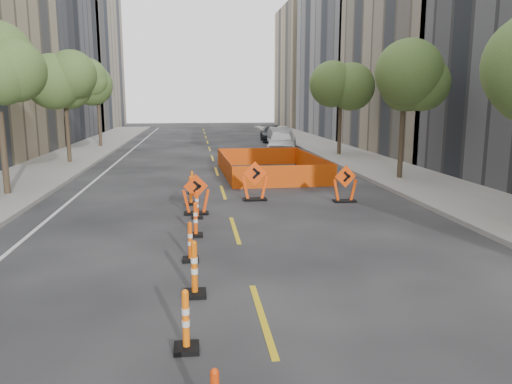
{
  "coord_description": "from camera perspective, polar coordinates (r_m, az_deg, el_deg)",
  "views": [
    {
      "loc": [
        -1.11,
        -10.13,
        3.78
      ],
      "look_at": [
        0.64,
        4.07,
        1.1
      ],
      "focal_mm": 35.0,
      "sensor_mm": 36.0,
      "label": 1
    }
  ],
  "objects": [
    {
      "name": "bld_right_e",
      "position": [
        71.2,
        7.97,
        13.93
      ],
      "size": [
        12.0,
        14.0,
        16.0
      ],
      "primitive_type": "cube",
      "color": "tan",
      "rests_on": "ground"
    },
    {
      "name": "channelizer_1",
      "position": [
        7.83,
        -8.03,
        -14.32
      ],
      "size": [
        0.39,
        0.39,
        0.99
      ],
      "primitive_type": null,
      "color": "orange",
      "rests_on": "ground"
    },
    {
      "name": "parked_car_near",
      "position": [
        34.39,
        2.93,
        5.67
      ],
      "size": [
        2.78,
        5.07,
        1.63
      ],
      "primitive_type": "imported",
      "rotation": [
        0.0,
        0.0,
        -0.19
      ],
      "color": "white",
      "rests_on": "ground"
    },
    {
      "name": "safety_fence",
      "position": [
        25.24,
        1.53,
        3.11
      ],
      "size": [
        4.78,
        7.88,
        0.97
      ],
      "primitive_type": null,
      "rotation": [
        0.0,
        0.0,
        0.03
      ],
      "color": "#FF520D",
      "rests_on": "ground"
    },
    {
      "name": "tree_l_d",
      "position": [
        40.79,
        -17.65,
        11.18
      ],
      "size": [
        2.8,
        2.8,
        5.95
      ],
      "color": "#382B1E",
      "rests_on": "ground"
    },
    {
      "name": "ground_plane",
      "position": [
        10.87,
        -0.73,
        -9.75
      ],
      "size": [
        140.0,
        140.0,
        0.0
      ],
      "primitive_type": "plane",
      "color": "black"
    },
    {
      "name": "bld_left_d",
      "position": [
        51.92,
        -25.53,
        13.17
      ],
      "size": [
        12.0,
        16.0,
        14.0
      ],
      "primitive_type": "cube",
      "color": "#4C4C51",
      "rests_on": "ground"
    },
    {
      "name": "channelizer_6",
      "position": [
        18.13,
        -7.47,
        0.2
      ],
      "size": [
        0.42,
        0.42,
        1.06
      ],
      "primitive_type": null,
      "color": "#F9560A",
      "rests_on": "ground"
    },
    {
      "name": "bld_right_d",
      "position": [
        53.84,
        13.28,
        16.99
      ],
      "size": [
        12.0,
        18.0,
        20.0
      ],
      "primitive_type": "cube",
      "color": "gray",
      "rests_on": "ground"
    },
    {
      "name": "parked_car_mid",
      "position": [
        39.78,
        2.86,
        6.27
      ],
      "size": [
        1.68,
        4.67,
        1.53
      ],
      "primitive_type": "imported",
      "rotation": [
        0.0,
        0.0,
        -0.01
      ],
      "color": "gray",
      "rests_on": "ground"
    },
    {
      "name": "sidewalk_left",
      "position": [
        23.78,
        -26.29,
        0.55
      ],
      "size": [
        4.0,
        90.0,
        0.15
      ],
      "primitive_type": "cube",
      "color": "gray",
      "rests_on": "ground"
    },
    {
      "name": "sidewalk_right",
      "position": [
        24.61,
        17.34,
        1.47
      ],
      "size": [
        4.0,
        90.0,
        0.15
      ],
      "primitive_type": "cube",
      "color": "gray",
      "rests_on": "ground"
    },
    {
      "name": "chevron_sign_right",
      "position": [
        18.73,
        10.14,
        0.95
      ],
      "size": [
        0.98,
        0.66,
        1.38
      ],
      "primitive_type": null,
      "rotation": [
        0.0,
        0.0,
        0.13
      ],
      "color": "#DF3E09",
      "rests_on": "ground"
    },
    {
      "name": "parked_car_far",
      "position": [
        44.96,
        1.81,
        6.66
      ],
      "size": [
        2.17,
        4.76,
        1.35
      ],
      "primitive_type": "imported",
      "rotation": [
        0.0,
        0.0,
        -0.06
      ],
      "color": "black",
      "rests_on": "ground"
    },
    {
      "name": "chevron_sign_center",
      "position": [
        18.72,
        -0.14,
        1.28
      ],
      "size": [
        1.05,
        0.69,
        1.49
      ],
      "primitive_type": null,
      "rotation": [
        0.0,
        0.0,
        0.1
      ],
      "color": "#F0410A",
      "rests_on": "ground"
    },
    {
      "name": "channelizer_5",
      "position": [
        16.04,
        -6.76,
        -1.41
      ],
      "size": [
        0.36,
        0.36,
        0.92
      ],
      "primitive_type": null,
      "color": "#F1430A",
      "rests_on": "ground"
    },
    {
      "name": "chevron_sign_left",
      "position": [
        16.59,
        -6.88,
        -0.24
      ],
      "size": [
        0.99,
        0.7,
        1.35
      ],
      "primitive_type": null,
      "rotation": [
        0.0,
        0.0,
        0.19
      ],
      "color": "#DA3C09",
      "rests_on": "ground"
    },
    {
      "name": "channelizer_7",
      "position": [
        20.26,
        -7.31,
        1.11
      ],
      "size": [
        0.37,
        0.37,
        0.93
      ],
      "primitive_type": null,
      "color": "orange",
      "rests_on": "ground"
    },
    {
      "name": "tree_r_b",
      "position": [
        24.09,
        16.61,
        11.96
      ],
      "size": [
        2.8,
        2.8,
        5.95
      ],
      "color": "#382B1E",
      "rests_on": "ground"
    },
    {
      "name": "bld_right_c",
      "position": [
        38.59,
        21.75,
        14.68
      ],
      "size": [
        12.0,
        16.0,
        14.0
      ],
      "primitive_type": "cube",
      "color": "gray",
      "rests_on": "ground"
    },
    {
      "name": "channelizer_2",
      "position": [
        9.8,
        -7.06,
        -8.67
      ],
      "size": [
        0.44,
        0.44,
        1.12
      ],
      "primitive_type": null,
      "color": "#DF5A09",
      "rests_on": "ground"
    },
    {
      "name": "tree_l_c",
      "position": [
        31.0,
        -21.04,
        11.31
      ],
      "size": [
        2.8,
        2.8,
        5.95
      ],
      "color": "#382B1E",
      "rests_on": "ground"
    },
    {
      "name": "tree_r_c",
      "position": [
        33.51,
        9.68,
        11.75
      ],
      "size": [
        2.8,
        2.8,
        5.95
      ],
      "color": "#382B1E",
      "rests_on": "ground"
    },
    {
      "name": "bld_left_e",
      "position": [
        67.9,
        -21.29,
        15.18
      ],
      "size": [
        12.0,
        20.0,
        20.0
      ],
      "primitive_type": "cube",
      "color": "gray",
      "rests_on": "ground"
    },
    {
      "name": "channelizer_3",
      "position": [
        11.87,
        -7.53,
        -5.64
      ],
      "size": [
        0.38,
        0.38,
        0.96
      ],
      "primitive_type": null,
      "color": "#DF4C09",
      "rests_on": "ground"
    },
    {
      "name": "channelizer_4",
      "position": [
        13.94,
        -6.92,
        -3.12
      ],
      "size": [
        0.39,
        0.39,
        0.98
      ],
      "primitive_type": null,
      "color": "#EE450A",
      "rests_on": "ground"
    }
  ]
}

